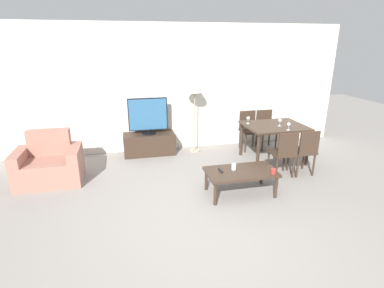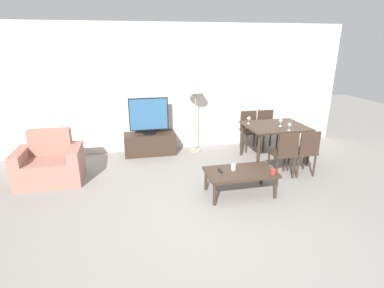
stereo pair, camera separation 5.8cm
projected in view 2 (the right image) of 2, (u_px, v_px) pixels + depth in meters
name	position (u px, v px, depth m)	size (l,w,h in m)	color
ground_plane	(210.00, 235.00, 3.78)	(18.00, 18.00, 0.00)	gray
wall_back	(170.00, 89.00, 6.47)	(7.99, 0.06, 2.70)	silver
armchair	(50.00, 164.00, 5.18)	(1.06, 0.74, 0.87)	#9E6B5B
tv_stand	(150.00, 144.00, 6.46)	(1.08, 0.45, 0.46)	#38281E
tv	(149.00, 116.00, 6.26)	(0.82, 0.29, 0.76)	black
coffee_table	(240.00, 174.00, 4.70)	(1.09, 0.61, 0.40)	#38281E
dining_table	(275.00, 130.00, 5.96)	(1.16, 0.96, 0.75)	#38281E
dining_chair_near	(284.00, 152.00, 5.25)	(0.40, 0.40, 0.85)	#38281E
dining_chair_far	(267.00, 127.00, 6.78)	(0.40, 0.40, 0.85)	#38281E
dining_chair_near_right	(305.00, 150.00, 5.33)	(0.40, 0.40, 0.85)	#38281E
dining_chair_far_left	(250.00, 128.00, 6.70)	(0.40, 0.40, 0.85)	#38281E
floor_lamp	(196.00, 88.00, 6.24)	(0.38, 0.38, 1.61)	gray
remote_primary	(220.00, 170.00, 4.68)	(0.04, 0.15, 0.02)	black
cup_white_near	(233.00, 167.00, 4.71)	(0.07, 0.07, 0.10)	white
cup_colored_far	(273.00, 172.00, 4.57)	(0.08, 0.08, 0.08)	maroon
wine_glass_left	(249.00, 119.00, 6.00)	(0.07, 0.07, 0.15)	silver
wine_glass_center	(281.00, 121.00, 5.82)	(0.07, 0.07, 0.15)	silver
wine_glass_right	(290.00, 125.00, 5.55)	(0.07, 0.07, 0.15)	silver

